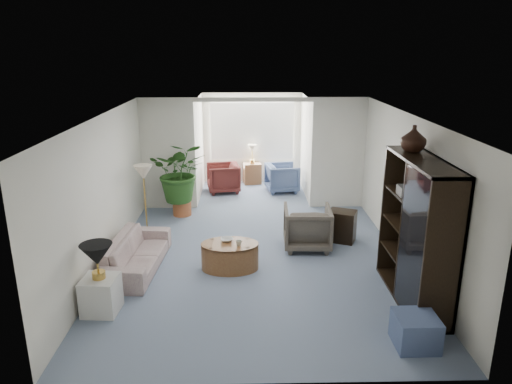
{
  "coord_description": "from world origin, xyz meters",
  "views": [
    {
      "loc": [
        -0.18,
        -7.37,
        3.54
      ],
      "look_at": [
        0.0,
        0.6,
        1.1
      ],
      "focal_mm": 33.35,
      "sensor_mm": 36.0,
      "label": 1
    }
  ],
  "objects_px": {
    "table_lamp": "(97,255)",
    "coffee_bowl": "(227,240)",
    "wingback_chair": "(307,227)",
    "side_table_dark": "(342,226)",
    "sofa": "(137,253)",
    "end_table": "(101,295)",
    "sunroom_chair_maroon": "(223,178)",
    "coffee_cup": "(239,243)",
    "framed_picture": "(412,168)",
    "coffee_table": "(230,256)",
    "sunroom_table": "(252,173)",
    "entertainment_cabinet": "(417,232)",
    "sunroom_chair_blue": "(282,178)",
    "floor_lamp": "(143,172)",
    "cabinet_urn": "(414,138)",
    "ottoman": "(416,331)",
    "plant_pot": "(182,208)"
  },
  "relations": [
    {
      "from": "floor_lamp",
      "to": "entertainment_cabinet",
      "type": "bearing_deg",
      "value": -31.1
    },
    {
      "from": "coffee_cup",
      "to": "sunroom_table",
      "type": "relative_size",
      "value": 0.18
    },
    {
      "from": "coffee_cup",
      "to": "entertainment_cabinet",
      "type": "height_order",
      "value": "entertainment_cabinet"
    },
    {
      "from": "framed_picture",
      "to": "coffee_table",
      "type": "bearing_deg",
      "value": -178.94
    },
    {
      "from": "sofa",
      "to": "cabinet_urn",
      "type": "bearing_deg",
      "value": -93.78
    },
    {
      "from": "table_lamp",
      "to": "coffee_bowl",
      "type": "relative_size",
      "value": 2.11
    },
    {
      "from": "coffee_table",
      "to": "wingback_chair",
      "type": "height_order",
      "value": "wingback_chair"
    },
    {
      "from": "ottoman",
      "to": "sunroom_chair_maroon",
      "type": "xyz_separation_m",
      "value": [
        -2.64,
        6.59,
        0.16
      ]
    },
    {
      "from": "coffee_cup",
      "to": "sunroom_chair_blue",
      "type": "bearing_deg",
      "value": 76.88
    },
    {
      "from": "end_table",
      "to": "table_lamp",
      "type": "height_order",
      "value": "table_lamp"
    },
    {
      "from": "floor_lamp",
      "to": "table_lamp",
      "type": "bearing_deg",
      "value": -91.2
    },
    {
      "from": "sofa",
      "to": "cabinet_urn",
      "type": "xyz_separation_m",
      "value": [
        4.22,
        -0.58,
        2.01
      ]
    },
    {
      "from": "sofa",
      "to": "sunroom_chair_blue",
      "type": "relative_size",
      "value": 2.4
    },
    {
      "from": "framed_picture",
      "to": "end_table",
      "type": "relative_size",
      "value": 0.97
    },
    {
      "from": "end_table",
      "to": "sunroom_chair_maroon",
      "type": "height_order",
      "value": "sunroom_chair_maroon"
    },
    {
      "from": "sofa",
      "to": "sunroom_table",
      "type": "height_order",
      "value": "sunroom_table"
    },
    {
      "from": "end_table",
      "to": "sunroom_table",
      "type": "height_order",
      "value": "sunroom_table"
    },
    {
      "from": "cabinet_urn",
      "to": "framed_picture",
      "type": "bearing_deg",
      "value": 68.8
    },
    {
      "from": "side_table_dark",
      "to": "wingback_chair",
      "type": "bearing_deg",
      "value": -156.8
    },
    {
      "from": "coffee_table",
      "to": "sunroom_table",
      "type": "distance_m",
      "value": 5.17
    },
    {
      "from": "sunroom_chair_blue",
      "to": "ottoman",
      "type": "bearing_deg",
      "value": -179.28
    },
    {
      "from": "table_lamp",
      "to": "cabinet_urn",
      "type": "bearing_deg",
      "value": 9.87
    },
    {
      "from": "entertainment_cabinet",
      "to": "sunroom_chair_blue",
      "type": "xyz_separation_m",
      "value": [
        -1.48,
        5.44,
        -0.69
      ]
    },
    {
      "from": "framed_picture",
      "to": "end_table",
      "type": "xyz_separation_m",
      "value": [
        -4.65,
        -1.36,
        -1.44
      ]
    },
    {
      "from": "end_table",
      "to": "cabinet_urn",
      "type": "distance_m",
      "value": 4.92
    },
    {
      "from": "side_table_dark",
      "to": "sunroom_chair_blue",
      "type": "xyz_separation_m",
      "value": [
        -0.89,
        3.25,
        0.06
      ]
    },
    {
      "from": "end_table",
      "to": "table_lamp",
      "type": "distance_m",
      "value": 0.61
    },
    {
      "from": "table_lamp",
      "to": "coffee_cup",
      "type": "bearing_deg",
      "value": 32.56
    },
    {
      "from": "framed_picture",
      "to": "cabinet_urn",
      "type": "bearing_deg",
      "value": -111.2
    },
    {
      "from": "coffee_table",
      "to": "sunroom_chair_blue",
      "type": "bearing_deg",
      "value": 74.76
    },
    {
      "from": "floor_lamp",
      "to": "cabinet_urn",
      "type": "distance_m",
      "value": 4.96
    },
    {
      "from": "sunroom_chair_maroon",
      "to": "sunroom_table",
      "type": "distance_m",
      "value": 1.06
    },
    {
      "from": "table_lamp",
      "to": "plant_pot",
      "type": "bearing_deg",
      "value": 81.2
    },
    {
      "from": "coffee_table",
      "to": "wingback_chair",
      "type": "distance_m",
      "value": 1.63
    },
    {
      "from": "sunroom_chair_maroon",
      "to": "coffee_cup",
      "type": "bearing_deg",
      "value": -3.42
    },
    {
      "from": "coffee_table",
      "to": "coffee_cup",
      "type": "bearing_deg",
      "value": -33.69
    },
    {
      "from": "sofa",
      "to": "entertainment_cabinet",
      "type": "bearing_deg",
      "value": -100.31
    },
    {
      "from": "table_lamp",
      "to": "coffee_bowl",
      "type": "distance_m",
      "value": 2.24
    },
    {
      "from": "coffee_bowl",
      "to": "sunroom_chair_maroon",
      "type": "height_order",
      "value": "sunroom_chair_maroon"
    },
    {
      "from": "floor_lamp",
      "to": "coffee_table",
      "type": "bearing_deg",
      "value": -43.43
    },
    {
      "from": "cabinet_urn",
      "to": "sofa",
      "type": "bearing_deg",
      "value": 172.17
    },
    {
      "from": "cabinet_urn",
      "to": "sunroom_table",
      "type": "relative_size",
      "value": 0.69
    },
    {
      "from": "floor_lamp",
      "to": "ottoman",
      "type": "bearing_deg",
      "value": -43.17
    },
    {
      "from": "sofa",
      "to": "end_table",
      "type": "distance_m",
      "value": 1.36
    },
    {
      "from": "framed_picture",
      "to": "table_lamp",
      "type": "xyz_separation_m",
      "value": [
        -4.65,
        -1.36,
        -0.84
      ]
    },
    {
      "from": "floor_lamp",
      "to": "sunroom_table",
      "type": "relative_size",
      "value": 0.65
    },
    {
      "from": "floor_lamp",
      "to": "coffee_cup",
      "type": "distance_m",
      "value": 2.61
    },
    {
      "from": "wingback_chair",
      "to": "side_table_dark",
      "type": "xyz_separation_m",
      "value": [
        0.7,
        0.3,
        -0.1
      ]
    },
    {
      "from": "floor_lamp",
      "to": "sunroom_chair_maroon",
      "type": "bearing_deg",
      "value": 63.83
    },
    {
      "from": "floor_lamp",
      "to": "coffee_bowl",
      "type": "xyz_separation_m",
      "value": [
        1.63,
        -1.49,
        -0.77
      ]
    }
  ]
}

